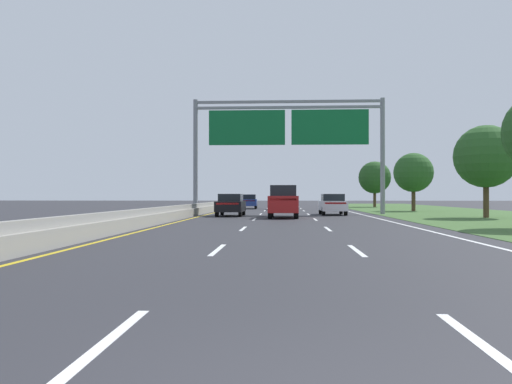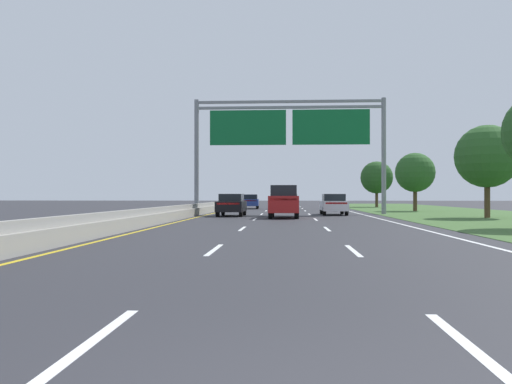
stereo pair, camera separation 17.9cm
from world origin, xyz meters
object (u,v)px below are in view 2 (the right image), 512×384
Objects in this scene: car_red_centre_lane_suv at (284,201)px; car_black_left_lane_sedan at (232,204)px; car_white_right_lane_sedan at (333,204)px; roadside_tree_mid at (487,156)px; overhead_sign_gantry at (289,132)px; car_blue_left_lane_sedan at (250,201)px; roadside_tree_distant at (377,178)px; pickup_truck_grey at (287,199)px; roadside_tree_far at (415,173)px.

car_red_centre_lane_suv is 4.69m from car_black_left_lane_sedan.
roadside_tree_mid reaches higher than car_white_right_lane_sedan.
car_black_left_lane_sedan is 0.73× the size of roadside_tree_mid.
car_red_centre_lane_suv is 13.46m from roadside_tree_mid.
roadside_tree_mid is (12.76, -6.51, -2.46)m from overhead_sign_gantry.
car_blue_left_lane_sedan is at bearing 104.35° from overhead_sign_gantry.
car_red_centre_lane_suv is 0.82× the size of roadside_tree_distant.
overhead_sign_gantry is 2.79× the size of pickup_truck_grey.
car_blue_left_lane_sedan is at bearing 61.19° from pickup_truck_grey.
car_black_left_lane_sedan is at bearing -135.15° from overhead_sign_gantry.
roadside_tree_far reaches higher than car_white_right_lane_sedan.
car_red_centre_lane_suv is at bearing -109.62° from roadside_tree_distant.
car_black_left_lane_sedan is at bearing 167.85° from pickup_truck_grey.
car_black_left_lane_sedan is (-3.97, -18.29, -0.26)m from pickup_truck_grey.
overhead_sign_gantry is 2.50× the size of roadside_tree_mid.
roadside_tree_distant reaches higher than roadside_tree_far.
pickup_truck_grey is 16.01m from car_white_right_lane_sedan.
car_black_left_lane_sedan is at bearing 53.26° from car_red_centre_lane_suv.
roadside_tree_distant is (11.16, 10.85, 2.62)m from pickup_truck_grey.
pickup_truck_grey is at bearing -120.63° from car_blue_left_lane_sedan.
overhead_sign_gantry is at bearing -113.73° from roadside_tree_distant.
car_blue_left_lane_sedan is (-4.20, 16.44, -5.63)m from overhead_sign_gantry.
car_white_right_lane_sedan is at bearing -167.39° from pickup_truck_grey.
roadside_tree_mid is 14.50m from roadside_tree_far.
car_white_right_lane_sedan is (7.44, 2.67, 0.00)m from car_black_left_lane_sedan.
car_blue_left_lane_sedan is (-4.06, 2.24, -0.26)m from pickup_truck_grey.
pickup_truck_grey reaches higher than car_white_right_lane_sedan.
roadside_tree_far is at bearing -87.94° from roadside_tree_distant.
roadside_tree_mid is 31.60m from roadside_tree_distant.
car_red_centre_lane_suv is (-0.38, -6.92, -5.35)m from overhead_sign_gantry.
roadside_tree_mid reaches higher than roadside_tree_distant.
pickup_truck_grey is at bearing 152.01° from roadside_tree_far.
car_black_left_lane_sedan is (0.09, -20.53, 0.00)m from car_blue_left_lane_sedan.
pickup_truck_grey reaches higher than car_black_left_lane_sedan.
roadside_tree_distant is at bearing 93.17° from roadside_tree_mid.
car_red_centre_lane_suv is 23.67m from car_blue_left_lane_sedan.
car_red_centre_lane_suv is 0.78× the size of roadside_tree_mid.
roadside_tree_mid reaches higher than roadside_tree_far.
roadside_tree_far is 0.94× the size of roadside_tree_distant.
pickup_truck_grey is 1.23× the size of car_black_left_lane_sedan.
car_white_right_lane_sedan is at bearing -70.04° from car_black_left_lane_sedan.
pickup_truck_grey reaches higher than car_blue_left_lane_sedan.
roadside_tree_distant is at bearing -45.71° from pickup_truck_grey.
overhead_sign_gantry is 27.49m from roadside_tree_distant.
car_white_right_lane_sedan is at bearing -131.56° from roadside_tree_far.
car_red_centre_lane_suv is at bearing -93.18° from overhead_sign_gantry.
car_red_centre_lane_suv reaches higher than car_blue_left_lane_sedan.
roadside_tree_mid reaches higher than car_black_left_lane_sedan.
car_blue_left_lane_sedan is 19.39m from car_white_right_lane_sedan.
roadside_tree_mid is at bearing -86.83° from roadside_tree_distant.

